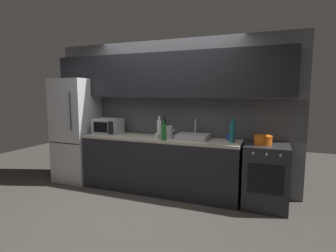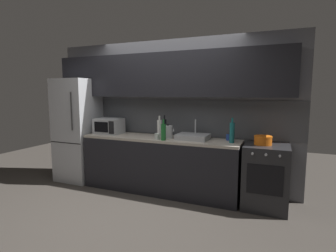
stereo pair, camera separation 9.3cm
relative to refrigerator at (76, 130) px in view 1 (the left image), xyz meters
name	(u,v)px [view 1 (the left image)]	position (x,y,z in m)	size (l,w,h in m)	color
ground_plane	(134,214)	(1.67, -0.90, -0.93)	(10.00, 10.00, 0.00)	#3D3833
back_wall	(166,97)	(1.67, 0.30, 0.62)	(4.32, 0.44, 2.50)	slate
counter_run	(160,164)	(1.67, 0.00, -0.48)	(2.58, 0.60, 0.90)	black
refrigerator	(76,130)	(0.00, 0.00, 0.00)	(0.68, 0.69, 1.86)	#B7BABF
oven_range	(266,176)	(3.30, 0.00, -0.48)	(0.60, 0.62, 0.90)	#232326
microwave	(108,126)	(0.68, 0.02, 0.10)	(0.46, 0.35, 0.27)	#A8AAAF
sink_basin	(193,137)	(2.22, 0.03, 0.01)	(0.48, 0.38, 0.30)	#ADAFB5
kettle	(168,132)	(1.82, -0.02, 0.07)	(0.18, 0.15, 0.22)	#B7BABF
wine_bottle_teal	(232,132)	(2.82, -0.02, 0.12)	(0.07, 0.07, 0.36)	#19666B
wine_bottle_green	(164,132)	(1.83, -0.22, 0.10)	(0.07, 0.07, 0.32)	#1E6B2D
wine_bottle_white	(159,128)	(1.65, 0.04, 0.11)	(0.08, 0.08, 0.35)	silver
wine_bottle_dark	(164,127)	(1.67, 0.19, 0.11)	(0.06, 0.06, 0.34)	black
mug_blue	(229,137)	(2.75, 0.17, 0.01)	(0.09, 0.09, 0.09)	#234299
mug_clear	(157,136)	(1.71, -0.17, 0.01)	(0.09, 0.09, 0.09)	silver
cooking_pot	(263,140)	(3.24, 0.00, 0.03)	(0.24, 0.24, 0.12)	orange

